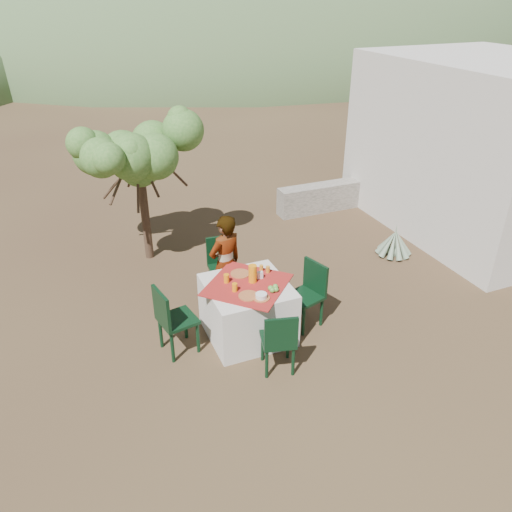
{
  "coord_description": "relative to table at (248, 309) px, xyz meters",
  "views": [
    {
      "loc": [
        -1.6,
        -4.79,
        4.07
      ],
      "look_at": [
        0.61,
        0.56,
        0.91
      ],
      "focal_mm": 35.0,
      "sensor_mm": 36.0,
      "label": 1
    }
  ],
  "objects": [
    {
      "name": "hill_far_center",
      "position": [
        -4.33,
        51.84,
        -0.38
      ],
      "size": [
        60.0,
        60.0,
        24.0
      ],
      "primitive_type": "ellipsoid",
      "color": "gray",
      "rests_on": "ground"
    },
    {
      "name": "bowl_plate",
      "position": [
        0.04,
        -0.36,
        0.39
      ],
      "size": [
        0.21,
        0.21,
        0.01
      ],
      "primitive_type": "cylinder",
      "color": "brown",
      "rests_on": "table"
    },
    {
      "name": "guesthouse",
      "position": [
        5.27,
        1.64,
        1.12
      ],
      "size": [
        3.2,
        4.2,
        3.0
      ],
      "primitive_type": "cube",
      "color": "beige",
      "rests_on": "ground"
    },
    {
      "name": "plate_near",
      "position": [
        -0.09,
        -0.26,
        0.39
      ],
      "size": [
        0.25,
        0.25,
        0.01
      ],
      "primitive_type": "cylinder",
      "color": "brown",
      "rests_on": "table"
    },
    {
      "name": "juice_pitcher",
      "position": [
        0.09,
        0.03,
        0.5
      ],
      "size": [
        0.11,
        0.11,
        0.23
      ],
      "primitive_type": "cylinder",
      "color": "orange",
      "rests_on": "table"
    },
    {
      "name": "chair_near",
      "position": [
        0.07,
        -0.82,
        0.09
      ],
      "size": [
        0.47,
        0.47,
        0.84
      ],
      "rotation": [
        0.0,
        0.0,
        2.9
      ],
      "color": "black",
      "rests_on": "ground"
    },
    {
      "name": "table",
      "position": [
        0.0,
        0.0,
        0.0
      ],
      "size": [
        1.3,
        1.3,
        0.76
      ],
      "color": "silver",
      "rests_on": "ground"
    },
    {
      "name": "ground",
      "position": [
        -0.33,
        -0.16,
        -0.38
      ],
      "size": [
        160.0,
        160.0,
        0.0
      ],
      "primitive_type": "plane",
      "color": "#3D281B",
      "rests_on": "ground"
    },
    {
      "name": "chair_far",
      "position": [
        0.04,
        1.1,
        0.1
      ],
      "size": [
        0.43,
        0.43,
        0.87
      ],
      "rotation": [
        0.0,
        0.0,
        -0.08
      ],
      "color": "black",
      "rests_on": "ground"
    },
    {
      "name": "stone_wall",
      "position": [
        3.27,
        3.24,
        -0.1
      ],
      "size": [
        2.6,
        0.35,
        0.55
      ],
      "primitive_type": "cube",
      "color": "gray",
      "rests_on": "ground"
    },
    {
      "name": "napkin_holder",
      "position": [
        0.2,
        0.08,
        0.43
      ],
      "size": [
        0.08,
        0.05,
        0.1
      ],
      "primitive_type": "cube",
      "rotation": [
        0.0,
        0.0,
        -0.11
      ],
      "color": "silver",
      "rests_on": "table"
    },
    {
      "name": "glass_far",
      "position": [
        -0.22,
        0.15,
        0.44
      ],
      "size": [
        0.07,
        0.07,
        0.11
      ],
      "primitive_type": "cylinder",
      "color": "orange",
      "rests_on": "table"
    },
    {
      "name": "fruit_cluster",
      "position": [
        0.24,
        -0.26,
        0.42
      ],
      "size": [
        0.14,
        0.13,
        0.07
      ],
      "color": "#579636",
      "rests_on": "table"
    },
    {
      "name": "glass_near",
      "position": [
        -0.2,
        -0.09,
        0.44
      ],
      "size": [
        0.07,
        0.07,
        0.11
      ],
      "primitive_type": "cylinder",
      "color": "orange",
      "rests_on": "table"
    },
    {
      "name": "agave",
      "position": [
        3.11,
        1.09,
        -0.16
      ],
      "size": [
        0.61,
        0.59,
        0.64
      ],
      "rotation": [
        0.0,
        0.0,
        0.09
      ],
      "color": "gray",
      "rests_on": "ground"
    },
    {
      "name": "chair_right",
      "position": [
        0.85,
        -0.08,
        0.12
      ],
      "size": [
        0.52,
        0.52,
        0.9
      ],
      "rotation": [
        0.0,
        0.0,
        5.01
      ],
      "color": "black",
      "rests_on": "ground"
    },
    {
      "name": "white_bowl",
      "position": [
        0.04,
        -0.36,
        0.42
      ],
      "size": [
        0.14,
        0.14,
        0.05
      ],
      "primitive_type": "cylinder",
      "color": "silver",
      "rests_on": "bowl_plate"
    },
    {
      "name": "chair_left",
      "position": [
        -0.99,
        0.01,
        0.13
      ],
      "size": [
        0.5,
        0.5,
        0.92
      ],
      "rotation": [
        0.0,
        0.0,
        1.76
      ],
      "color": "black",
      "rests_on": "ground"
    },
    {
      "name": "plate_far",
      "position": [
        0.01,
        0.27,
        0.39
      ],
      "size": [
        0.25,
        0.25,
        0.01
      ],
      "primitive_type": "cylinder",
      "color": "brown",
      "rests_on": "table"
    },
    {
      "name": "person",
      "position": [
        -0.06,
        0.66,
        0.34
      ],
      "size": [
        0.61,
        0.5,
        1.44
      ],
      "primitive_type": "imported",
      "rotation": [
        0.0,
        0.0,
        3.48
      ],
      "color": "#8C6651",
      "rests_on": "ground"
    },
    {
      "name": "hill_near_right",
      "position": [
        11.67,
        35.84,
        -0.38
      ],
      "size": [
        48.0,
        48.0,
        20.0
      ],
      "primitive_type": "ellipsoid",
      "color": "#3F5932",
      "rests_on": "ground"
    },
    {
      "name": "hill_far_right",
      "position": [
        27.67,
        45.84,
        -0.38
      ],
      "size": [
        36.0,
        36.0,
        14.0
      ],
      "primitive_type": "ellipsoid",
      "color": "gray",
      "rests_on": "ground"
    },
    {
      "name": "jar_right",
      "position": [
        0.3,
        0.25,
        0.42
      ],
      "size": [
        0.05,
        0.05,
        0.08
      ],
      "primitive_type": "cylinder",
      "color": "orange",
      "rests_on": "table"
    },
    {
      "name": "shrub_tree",
      "position": [
        -0.69,
        2.67,
        1.3
      ],
      "size": [
        1.81,
        1.78,
        2.13
      ],
      "color": "#473523",
      "rests_on": "ground"
    },
    {
      "name": "jar_left",
      "position": [
        0.36,
        0.17,
        0.43
      ],
      "size": [
        0.06,
        0.06,
        0.09
      ],
      "primitive_type": "cylinder",
      "color": "orange",
      "rests_on": "table"
    }
  ]
}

